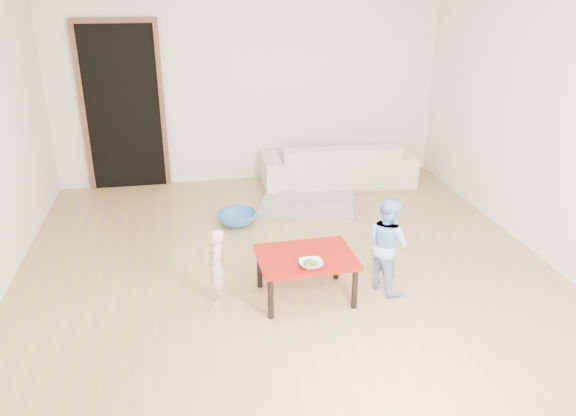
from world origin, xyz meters
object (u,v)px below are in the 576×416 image
object	(u,v)px
child_pink	(216,267)
sofa	(338,163)
bowl	(311,264)
child_blue	(388,244)
red_table	(306,276)
basin	(237,218)

from	to	relation	value
child_pink	sofa	bearing A→B (deg)	153.73
sofa	child_pink	world-z (taller)	child_pink
bowl	child_blue	bearing A→B (deg)	17.18
child_pink	child_blue	distance (m)	1.48
red_table	child_blue	size ratio (longest dim) A/B	0.94
child_pink	red_table	bearing A→B (deg)	92.80
bowl	child_blue	xyz separation A→B (m)	(0.73, 0.23, 0.00)
red_table	bowl	bearing A→B (deg)	-90.80
sofa	red_table	xyz separation A→B (m)	(-1.02, -2.71, -0.09)
basin	sofa	bearing A→B (deg)	36.39
sofa	child_blue	xyz separation A→B (m)	(-0.29, -2.68, 0.14)
bowl	basin	xyz separation A→B (m)	(-0.42, 1.85, -0.36)
red_table	child_blue	bearing A→B (deg)	1.63
sofa	child_blue	bearing A→B (deg)	86.07
basin	child_pink	bearing A→B (deg)	-101.63
child_pink	bowl	bearing A→B (deg)	77.91
child_pink	basin	world-z (taller)	child_pink
bowl	child_blue	distance (m)	0.76
red_table	child_blue	distance (m)	0.76
red_table	child_blue	xyz separation A→B (m)	(0.73, 0.02, 0.23)
red_table	basin	size ratio (longest dim) A/B	1.82
child_blue	sofa	bearing A→B (deg)	-29.21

